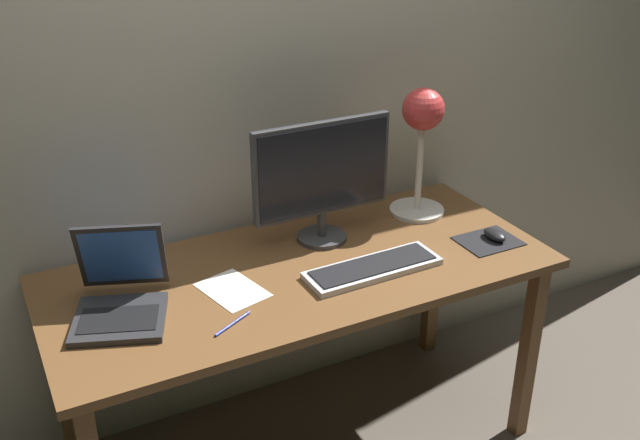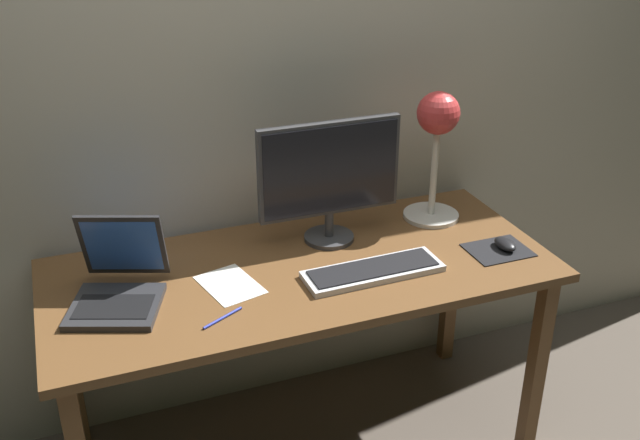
{
  "view_description": "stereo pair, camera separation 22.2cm",
  "coord_description": "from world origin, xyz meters",
  "px_view_note": "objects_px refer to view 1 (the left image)",
  "views": [
    {
      "loc": [
        -0.86,
        -1.82,
        1.9
      ],
      "look_at": [
        0.05,
        -0.05,
        0.92
      ],
      "focal_mm": 41.24,
      "sensor_mm": 36.0,
      "label": 1
    },
    {
      "loc": [
        -0.66,
        -1.91,
        1.9
      ],
      "look_at": [
        0.05,
        -0.05,
        0.92
      ],
      "focal_mm": 41.24,
      "sensor_mm": 36.0,
      "label": 2
    }
  ],
  "objects_px": {
    "laptop": "(121,289)",
    "desk_lamp": "(422,128)",
    "mouse": "(495,235)",
    "keyboard_main": "(373,268)",
    "monitor": "(322,174)",
    "pen": "(233,324)"
  },
  "relations": [
    {
      "from": "keyboard_main",
      "to": "pen",
      "type": "bearing_deg",
      "value": -171.2
    },
    {
      "from": "desk_lamp",
      "to": "mouse",
      "type": "bearing_deg",
      "value": -69.79
    },
    {
      "from": "monitor",
      "to": "keyboard_main",
      "type": "distance_m",
      "value": 0.35
    },
    {
      "from": "monitor",
      "to": "keyboard_main",
      "type": "height_order",
      "value": "monitor"
    },
    {
      "from": "desk_lamp",
      "to": "mouse",
      "type": "height_order",
      "value": "desk_lamp"
    },
    {
      "from": "monitor",
      "to": "laptop",
      "type": "relative_size",
      "value": 1.31
    },
    {
      "from": "keyboard_main",
      "to": "desk_lamp",
      "type": "bearing_deg",
      "value": 39.22
    },
    {
      "from": "keyboard_main",
      "to": "monitor",
      "type": "bearing_deg",
      "value": 99.21
    },
    {
      "from": "monitor",
      "to": "laptop",
      "type": "xyz_separation_m",
      "value": [
        -0.71,
        -0.12,
        -0.17
      ]
    },
    {
      "from": "keyboard_main",
      "to": "mouse",
      "type": "xyz_separation_m",
      "value": [
        0.47,
        -0.01,
        0.01
      ]
    },
    {
      "from": "mouse",
      "to": "laptop",
      "type": "bearing_deg",
      "value": 173.02
    },
    {
      "from": "desk_lamp",
      "to": "monitor",
      "type": "bearing_deg",
      "value": -175.55
    },
    {
      "from": "keyboard_main",
      "to": "laptop",
      "type": "relative_size",
      "value": 1.2
    },
    {
      "from": "laptop",
      "to": "mouse",
      "type": "height_order",
      "value": "laptop"
    },
    {
      "from": "monitor",
      "to": "laptop",
      "type": "height_order",
      "value": "monitor"
    },
    {
      "from": "keyboard_main",
      "to": "mouse",
      "type": "distance_m",
      "value": 0.47
    },
    {
      "from": "mouse",
      "to": "pen",
      "type": "distance_m",
      "value": 0.98
    },
    {
      "from": "monitor",
      "to": "pen",
      "type": "relative_size",
      "value": 3.44
    },
    {
      "from": "laptop",
      "to": "desk_lamp",
      "type": "xyz_separation_m",
      "value": [
        1.11,
        0.15,
        0.26
      ]
    },
    {
      "from": "monitor",
      "to": "laptop",
      "type": "distance_m",
      "value": 0.74
    },
    {
      "from": "laptop",
      "to": "desk_lamp",
      "type": "distance_m",
      "value": 1.15
    },
    {
      "from": "keyboard_main",
      "to": "mouse",
      "type": "height_order",
      "value": "mouse"
    }
  ]
}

